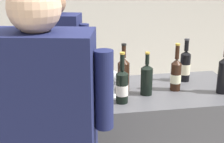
{
  "coord_description": "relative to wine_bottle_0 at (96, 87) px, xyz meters",
  "views": [
    {
      "loc": [
        -0.19,
        -2.01,
        1.8
      ],
      "look_at": [
        0.16,
        0.0,
        1.14
      ],
      "focal_mm": 51.56,
      "sensor_mm": 36.0,
      "label": 1
    }
  ],
  "objects": [
    {
      "name": "wine_bottle_6",
      "position": [
        0.35,
        0.11,
        -0.01
      ],
      "size": [
        0.08,
        0.08,
        0.29
      ],
      "color": "black",
      "rests_on": "counter"
    },
    {
      "name": "person_server",
      "position": [
        -0.23,
        0.9,
        -0.32
      ],
      "size": [
        0.56,
        0.35,
        1.62
      ],
      "color": "black",
      "rests_on": "ground_plane"
    },
    {
      "name": "wine_bottle_7",
      "position": [
        -0.38,
        0.04,
        0.01
      ],
      "size": [
        0.08,
        0.08,
        0.34
      ],
      "color": "black",
      "rests_on": "counter"
    },
    {
      "name": "wine_bottle_1",
      "position": [
        -0.3,
        0.25,
        -0.0
      ],
      "size": [
        0.09,
        0.09,
        0.31
      ],
      "color": "black",
      "rests_on": "counter"
    },
    {
      "name": "wine_bottle_11",
      "position": [
        0.87,
        0.05,
        0.02
      ],
      "size": [
        0.08,
        0.08,
        0.36
      ],
      "color": "black",
      "rests_on": "counter"
    },
    {
      "name": "wine_bottle_3",
      "position": [
        0.71,
        0.32,
        -0.0
      ],
      "size": [
        0.08,
        0.08,
        0.32
      ],
      "color": "black",
      "rests_on": "counter"
    },
    {
      "name": "wine_glass",
      "position": [
        0.13,
        0.11,
        0.0
      ],
      "size": [
        0.07,
        0.07,
        0.18
      ],
      "color": "silver",
      "rests_on": "counter"
    },
    {
      "name": "wine_bottle_2",
      "position": [
        0.57,
        0.15,
        -0.0
      ],
      "size": [
        0.07,
        0.07,
        0.33
      ],
      "color": "black",
      "rests_on": "counter"
    },
    {
      "name": "wine_bottle_9",
      "position": [
        -0.38,
        0.2,
        0.0
      ],
      "size": [
        0.07,
        0.07,
        0.32
      ],
      "color": "black",
      "rests_on": "counter"
    },
    {
      "name": "wine_bottle_10",
      "position": [
        0.17,
        0.0,
        -0.01
      ],
      "size": [
        0.08,
        0.08,
        0.33
      ],
      "color": "black",
      "rests_on": "counter"
    },
    {
      "name": "wine_bottle_5",
      "position": [
        -0.52,
        0.18,
        -0.01
      ],
      "size": [
        0.07,
        0.07,
        0.32
      ],
      "color": "black",
      "rests_on": "counter"
    },
    {
      "name": "wine_bottle_0",
      "position": [
        0.0,
        0.0,
        0.0
      ],
      "size": [
        0.07,
        0.07,
        0.33
      ],
      "color": "black",
      "rests_on": "counter"
    },
    {
      "name": "wine_bottle_8",
      "position": [
        0.22,
        0.21,
        0.01
      ],
      "size": [
        0.08,
        0.08,
        0.33
      ],
      "color": "black",
      "rests_on": "counter"
    }
  ]
}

